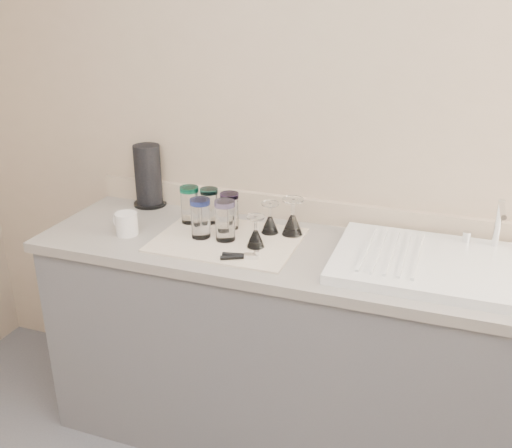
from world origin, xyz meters
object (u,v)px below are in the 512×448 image
at_px(tumbler_lavender, 225,220).
at_px(goblet_back_left, 270,223).
at_px(sink_unit, 453,266).
at_px(goblet_front_left, 256,236).
at_px(tumbler_purple, 230,211).
at_px(can_opener, 240,256).
at_px(tumbler_blue, 201,218).
at_px(white_mug, 126,224).
at_px(tumbler_cyan, 209,205).
at_px(paper_towel_roll, 148,176).
at_px(tumbler_teal, 190,204).
at_px(goblet_back_right, 292,222).

xyz_separation_m(tumbler_lavender, goblet_back_left, (0.14, 0.13, -0.04)).
height_order(sink_unit, goblet_front_left, sink_unit).
xyz_separation_m(tumbler_purple, can_opener, (0.14, -0.25, -0.07)).
bearing_deg(sink_unit, tumbler_lavender, -177.84).
bearing_deg(tumbler_blue, can_opener, -31.38).
bearing_deg(tumbler_lavender, goblet_front_left, -9.56).
xyz_separation_m(goblet_back_left, white_mug, (-0.54, -0.19, -0.01)).
xyz_separation_m(tumbler_lavender, can_opener, (0.11, -0.14, -0.07)).
xyz_separation_m(tumbler_cyan, goblet_front_left, (0.26, -0.17, -0.03)).
relative_size(tumbler_purple, goblet_back_left, 1.19).
relative_size(tumbler_cyan, tumbler_lavender, 0.92).
xyz_separation_m(tumbler_cyan, tumbler_lavender, (0.13, -0.14, 0.01)).
bearing_deg(tumbler_lavender, paper_towel_roll, 151.25).
xyz_separation_m(tumbler_teal, tumbler_cyan, (0.08, 0.03, -0.00)).
relative_size(tumbler_cyan, white_mug, 1.11).
height_order(goblet_back_left, can_opener, goblet_back_left).
bearing_deg(tumbler_blue, goblet_back_right, 24.04).
relative_size(tumbler_blue, goblet_front_left, 1.27).
height_order(tumbler_blue, can_opener, tumbler_blue).
height_order(sink_unit, can_opener, sink_unit).
bearing_deg(goblet_front_left, tumbler_blue, 176.30).
xyz_separation_m(sink_unit, paper_towel_roll, (-1.33, 0.23, 0.12)).
bearing_deg(paper_towel_roll, goblet_back_left, -12.62).
relative_size(goblet_back_left, goblet_front_left, 1.02).
bearing_deg(tumbler_purple, goblet_back_right, 5.66).
xyz_separation_m(tumbler_teal, paper_towel_roll, (-0.28, 0.15, 0.05)).
distance_m(sink_unit, can_opener, 0.75).
height_order(tumbler_lavender, goblet_back_right, tumbler_lavender).
bearing_deg(tumbler_purple, can_opener, -60.60).
bearing_deg(sink_unit, tumbler_purple, 174.59).
bearing_deg(sink_unit, goblet_back_left, 172.42).
height_order(sink_unit, goblet_back_left, sink_unit).
bearing_deg(goblet_back_right, tumbler_blue, -155.96).
distance_m(tumbler_teal, goblet_back_left, 0.35).
height_order(sink_unit, tumbler_purple, sink_unit).
height_order(goblet_front_left, white_mug, goblet_front_left).
bearing_deg(tumbler_purple, white_mug, -153.99).
bearing_deg(can_opener, tumbler_cyan, 130.92).
xyz_separation_m(tumbler_cyan, tumbler_purple, (0.10, -0.03, 0.00)).
distance_m(sink_unit, goblet_front_left, 0.72).
xyz_separation_m(sink_unit, can_opener, (-0.73, -0.17, -0.00)).
bearing_deg(tumbler_cyan, paper_towel_roll, 161.07).
xyz_separation_m(goblet_back_left, goblet_front_left, (-0.01, -0.15, -0.00)).
distance_m(tumbler_cyan, can_opener, 0.38).
distance_m(tumbler_teal, can_opener, 0.42).
relative_size(sink_unit, goblet_back_right, 5.48).
bearing_deg(tumbler_teal, goblet_back_right, 2.71).
bearing_deg(paper_towel_roll, goblet_front_left, -25.03).
relative_size(can_opener, paper_towel_roll, 0.49).
relative_size(sink_unit, white_mug, 6.15).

